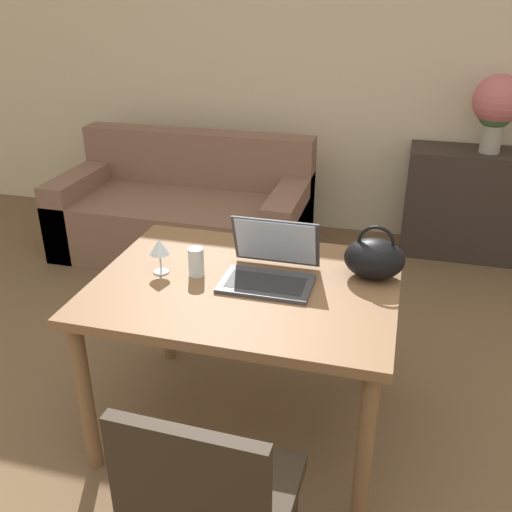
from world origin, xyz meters
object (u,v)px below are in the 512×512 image
object	(u,v)px
laptop	(271,264)
drinking_glass	(196,262)
chair	(209,504)
wine_glass	(159,248)
flower_vase	(497,105)
handbag	(374,258)
couch	(186,214)

from	to	relation	value
laptop	drinking_glass	distance (m)	0.30
chair	laptop	size ratio (longest dim) A/B	2.43
wine_glass	flower_vase	size ratio (longest dim) A/B	0.29
chair	flower_vase	xyz separation A→B (m)	(0.96, 2.99, 0.59)
wine_glass	laptop	bearing A→B (deg)	9.43
handbag	chair	bearing A→B (deg)	-108.59
chair	laptop	bearing A→B (deg)	94.77
chair	wine_glass	bearing A→B (deg)	121.86
wine_glass	flower_vase	bearing A→B (deg)	55.70
handbag	drinking_glass	bearing A→B (deg)	-166.25
laptop	handbag	xyz separation A→B (m)	(0.40, 0.11, 0.02)
wine_glass	handbag	xyz separation A→B (m)	(0.84, 0.18, -0.03)
handbag	flower_vase	bearing A→B (deg)	72.48
couch	wine_glass	world-z (taller)	wine_glass
chair	flower_vase	bearing A→B (deg)	73.77
wine_glass	handbag	world-z (taller)	handbag
chair	handbag	bearing A→B (deg)	73.07
chair	handbag	distance (m)	1.14
drinking_glass	handbag	bearing A→B (deg)	13.75
laptop	couch	bearing A→B (deg)	122.29
chair	drinking_glass	bearing A→B (deg)	113.45
handbag	flower_vase	size ratio (longest dim) A/B	0.47
laptop	flower_vase	world-z (taller)	flower_vase
couch	handbag	bearing A→B (deg)	-46.76
couch	laptop	xyz separation A→B (m)	(1.03, -1.63, 0.51)
drinking_glass	couch	bearing A→B (deg)	113.49
chair	wine_glass	size ratio (longest dim) A/B	5.90
chair	wine_glass	distance (m)	1.04
couch	flower_vase	size ratio (longest dim) A/B	3.44
drinking_glass	handbag	xyz separation A→B (m)	(0.69, 0.17, 0.02)
chair	wine_glass	world-z (taller)	wine_glass
couch	wine_glass	xyz separation A→B (m)	(0.58, -1.70, 0.56)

